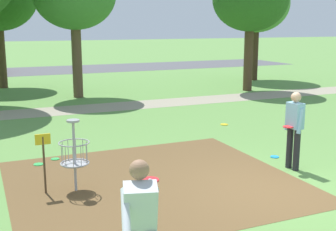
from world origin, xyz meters
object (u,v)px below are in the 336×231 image
Objects in this scene: disc_golf_basket at (71,153)px; tree_near_right at (250,0)px; frisbee_near_basket at (224,124)px; player_foreground_watching at (140,225)px; frisbee_by_tee at (55,159)px; player_throwing at (294,126)px; tree_mid_right at (256,5)px; frisbee_mid_grass at (275,157)px; frisbee_far_left at (38,164)px.

disc_golf_basket is 0.24× the size of tree_near_right.
frisbee_near_basket is 0.04× the size of tree_near_right.
player_foreground_watching is 17.34m from tree_near_right.
player_throwing is at bearing -30.77° from frisbee_by_tee.
frisbee_by_tee is 17.36m from tree_mid_right.
frisbee_mid_grass is (4.86, -1.92, 0.00)m from frisbee_by_tee.
disc_golf_basket is 0.81× the size of player_foreground_watching.
frisbee_mid_grass is 0.04× the size of tree_near_right.
frisbee_by_tee is (0.03, 6.00, -0.98)m from player_foreground_watching.
tree_near_right reaches higher than frisbee_mid_grass.
tree_near_right is (4.78, 5.95, 4.22)m from frisbee_near_basket.
player_throwing is (4.70, 3.22, -0.02)m from player_foreground_watching.
frisbee_by_tee is (-4.67, 2.78, -0.96)m from player_throwing.
player_foreground_watching is 0.30× the size of tree_near_right.
frisbee_far_left is at bearing 93.80° from player_foreground_watching.
tree_near_right reaches higher than frisbee_by_tee.
disc_golf_basket is at bearing -134.86° from tree_mid_right.
player_throwing is 5.76m from frisbee_far_left.
frisbee_mid_grass is at bearing 39.87° from player_foreground_watching.
frisbee_by_tee is 0.49m from frisbee_far_left.
player_foreground_watching and player_throwing have the same top height.
tree_near_right is 4.20m from tree_mid_right.
frisbee_far_left is (-5.08, 2.52, -0.96)m from player_throwing.
frisbee_mid_grass is 5.53m from frisbee_far_left.
tree_near_right is at bearing 51.21° from frisbee_near_basket.
frisbee_far_left is 17.83m from tree_mid_right.
tree_mid_right is (2.59, 3.30, -0.05)m from tree_near_right.
disc_golf_basket is 0.81× the size of player_throwing.
player_foreground_watching is at bearing -140.13° from frisbee_mid_grass.
frisbee_by_tee is 0.90× the size of frisbee_far_left.
frisbee_mid_grass is at bearing -122.28° from tree_mid_right.
player_foreground_watching reaches higher than frisbee_by_tee.
disc_golf_basket is at bearing -90.75° from frisbee_by_tee.
player_throwing is 16.23m from tree_mid_right.
frisbee_near_basket is (5.56, 3.75, -0.74)m from disc_golf_basket.
tree_near_right is at bearing 59.98° from frisbee_mid_grass.
player_throwing is at bearing -101.20° from frisbee_near_basket.
player_foreground_watching is 0.30× the size of tree_mid_right.
frisbee_near_basket is 3.57m from frisbee_mid_grass.
frisbee_by_tee is at bearing -140.00° from tree_mid_right.
player_throwing reaches higher than frisbee_far_left.
frisbee_by_tee is (-5.53, -1.58, 0.00)m from frisbee_near_basket.
frisbee_far_left is at bearing -144.02° from tree_near_right.
player_throwing is 12.20m from tree_near_right.
frisbee_mid_grass is at bearing 77.82° from player_throwing.
disc_golf_basket reaches higher than frisbee_far_left.
frisbee_near_basket is 1.23× the size of frisbee_by_tee.
frisbee_mid_grass and frisbee_far_left have the same top height.
tree_mid_right is at bearing 45.14° from disc_golf_basket.
player_throwing is 8.53× the size of frisbee_by_tee.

